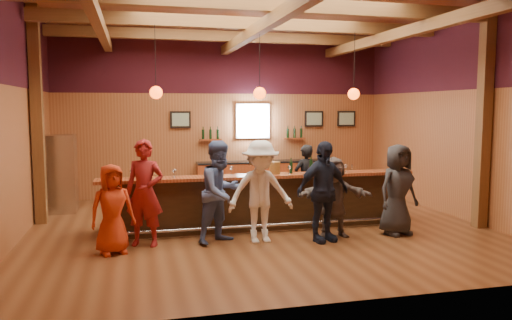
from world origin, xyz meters
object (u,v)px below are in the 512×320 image
at_px(customer_navy, 323,192).
at_px(ice_bucket, 275,168).
at_px(customer_white, 261,192).
at_px(customer_redvest, 145,193).
at_px(customer_orange, 112,209).
at_px(customer_brown, 334,197).
at_px(bar_counter, 259,201).
at_px(stainless_fridge, 60,174).
at_px(bartender, 305,180).
at_px(customer_dark, 398,190).
at_px(customer_denim, 221,192).
at_px(bottle_a, 291,167).
at_px(back_bar_cabinet, 269,178).

relative_size(customer_navy, ice_bucket, 7.62).
bearing_deg(customer_white, customer_redvest, 170.55).
xyz_separation_m(customer_orange, customer_white, (2.56, 0.10, 0.17)).
bearing_deg(customer_navy, customer_brown, 26.19).
height_order(bar_counter, customer_navy, customer_navy).
bearing_deg(customer_white, stainless_fridge, 134.76).
bearing_deg(customer_navy, ice_bucket, 103.71).
height_order(customer_navy, bartender, customer_navy).
relative_size(bar_counter, customer_orange, 4.20).
distance_m(bar_counter, customer_dark, 2.75).
bearing_deg(bartender, customer_denim, 21.36).
bearing_deg(bottle_a, customer_denim, -153.91).
bearing_deg(customer_denim, customer_brown, -34.64).
bearing_deg(bar_counter, customer_navy, -58.85).
bearing_deg(customer_dark, ice_bucket, 141.56).
height_order(customer_navy, ice_bucket, customer_navy).
distance_m(customer_navy, bartender, 2.26).
relative_size(customer_dark, bartender, 1.09).
relative_size(stainless_fridge, customer_brown, 1.19).
distance_m(bar_counter, customer_white, 1.28).
height_order(back_bar_cabinet, customer_denim, customer_denim).
bearing_deg(customer_dark, bar_counter, 138.53).
height_order(customer_denim, bartender, customer_denim).
bearing_deg(bar_counter, bottle_a, -23.90).
bearing_deg(customer_dark, customer_orange, 166.48).
bearing_deg(customer_dark, customer_white, 164.58).
xyz_separation_m(back_bar_cabinet, customer_navy, (-0.34, -4.97, 0.44)).
xyz_separation_m(customer_navy, customer_brown, (0.33, 0.28, -0.16)).
distance_m(customer_white, customer_navy, 1.13).
height_order(customer_redvest, ice_bucket, customer_redvest).
relative_size(customer_orange, customer_navy, 0.82).
distance_m(customer_orange, bartender, 4.61).
relative_size(back_bar_cabinet, bottle_a, 12.97).
relative_size(back_bar_cabinet, stainless_fridge, 2.22).
xyz_separation_m(customer_denim, customer_dark, (3.37, -0.24, -0.05)).
xyz_separation_m(stainless_fridge, bottle_a, (4.72, -2.72, 0.33)).
distance_m(customer_denim, customer_brown, 2.14).
distance_m(bar_counter, customer_brown, 1.64).
xyz_separation_m(customer_denim, ice_bucket, (1.21, 0.75, 0.31)).
height_order(back_bar_cabinet, customer_redvest, customer_redvest).
height_order(back_bar_cabinet, customer_brown, customer_brown).
distance_m(customer_brown, customer_dark, 1.25).
bearing_deg(customer_denim, customer_orange, 155.64).
bearing_deg(ice_bucket, back_bar_cabinet, 76.52).
distance_m(stainless_fridge, customer_white, 5.30).
xyz_separation_m(bar_counter, bottle_a, (0.60, -0.27, 0.71)).
height_order(bartender, ice_bucket, bartender).
distance_m(bar_counter, bartender, 1.55).
relative_size(stainless_fridge, customer_denim, 0.98).
height_order(customer_orange, bottle_a, customer_orange).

